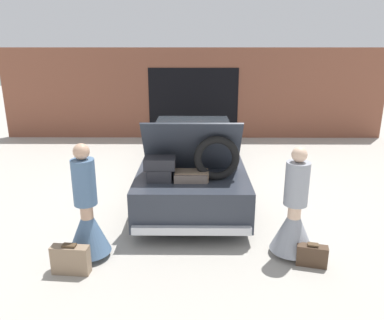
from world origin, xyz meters
TOP-DOWN VIEW (x-y plane):
  - ground_plane at (0.00, 0.00)m, footprint 40.00×40.00m
  - garage_wall_back at (0.00, 4.22)m, footprint 12.00×0.14m
  - car at (-0.00, -0.01)m, footprint 1.89×5.43m
  - person_left at (-1.43, -2.95)m, footprint 0.60×0.60m
  - person_right at (1.43, -2.87)m, footprint 0.62×0.62m
  - suitcase_beside_left_person at (-1.57, -3.37)m, footprint 0.50×0.20m
  - suitcase_beside_right_person at (1.63, -3.16)m, footprint 0.43×0.24m

SIDE VIEW (x-z plane):
  - ground_plane at x=0.00m, z-range 0.00..0.00m
  - suitcase_beside_right_person at x=1.63m, z-range -0.01..0.31m
  - suitcase_beside_left_person at x=-1.57m, z-range -0.01..0.41m
  - person_right at x=1.43m, z-range -0.23..1.36m
  - person_left at x=-1.43m, z-range -0.24..1.42m
  - car at x=0.00m, z-range -0.29..1.47m
  - garage_wall_back at x=0.00m, z-range -0.01..2.79m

